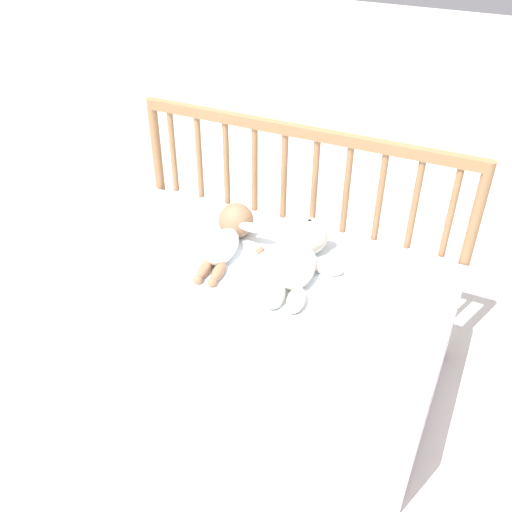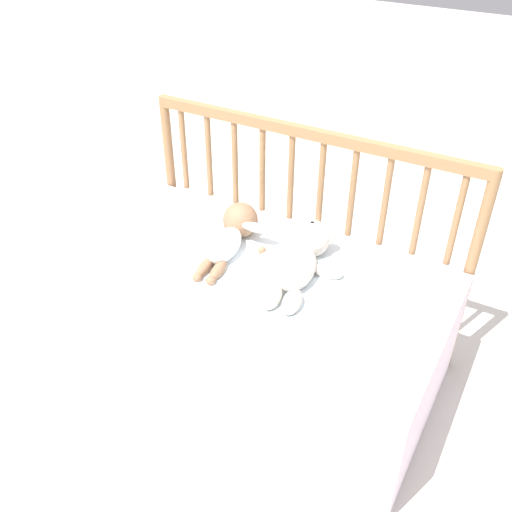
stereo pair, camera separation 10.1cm
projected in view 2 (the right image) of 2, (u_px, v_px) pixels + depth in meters
The scene contains 6 objects.
ground_plane at pixel (255, 367), 2.03m from camera, with size 12.00×12.00×0.00m, color silver.
crib_mattress at pixel (254, 323), 1.91m from camera, with size 1.20×0.66×0.42m.
crib_rail at pixel (305, 190), 1.96m from camera, with size 1.20×0.04×0.78m.
blanket at pixel (262, 267), 1.80m from camera, with size 0.73×0.49×0.01m.
teddy_bear at pixel (302, 258), 1.77m from camera, with size 0.28×0.40×0.12m.
baby at pixel (232, 235), 1.88m from camera, with size 0.26×0.37×0.12m.
Camera 2 is at (0.71, -1.23, 1.50)m, focal length 40.00 mm.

